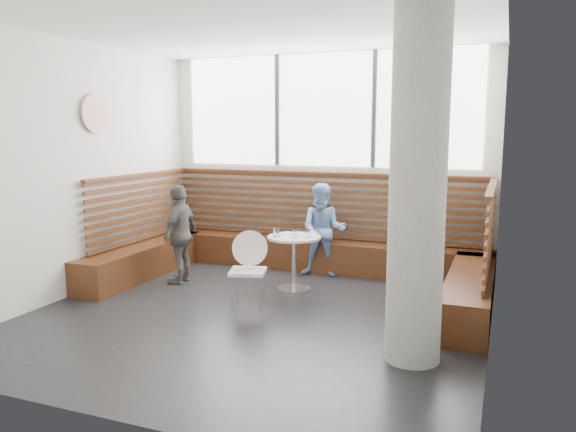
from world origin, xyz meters
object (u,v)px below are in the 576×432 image
at_px(cafe_chair, 250,263).
at_px(child_left, 180,234).
at_px(adult_man, 414,229).
at_px(child_back, 323,230).
at_px(cafe_table, 294,252).
at_px(concrete_column, 418,186).

relative_size(cafe_chair, child_left, 0.66).
distance_m(cafe_chair, child_left, 1.49).
distance_m(adult_man, child_left, 3.12).
height_order(adult_man, child_left, adult_man).
distance_m(adult_man, child_back, 1.50).
height_order(child_back, child_left, child_left).
relative_size(child_back, child_left, 0.99).
bearing_deg(cafe_table, child_back, 80.16).
distance_m(concrete_column, cafe_table, 2.73).
xyz_separation_m(concrete_column, child_back, (-1.67, 2.54, -0.93)).
relative_size(adult_man, child_left, 1.29).
bearing_deg(concrete_column, adult_man, 99.17).
distance_m(cafe_table, adult_man, 1.56).
bearing_deg(concrete_column, cafe_table, 136.40).
bearing_deg(concrete_column, child_back, 123.42).
bearing_deg(adult_man, concrete_column, 170.33).
height_order(cafe_chair, child_left, child_left).
relative_size(cafe_chair, child_back, 0.67).
relative_size(concrete_column, cafe_chair, 3.58).
bearing_deg(adult_man, child_back, 47.61).
height_order(concrete_column, adult_man, concrete_column).
height_order(cafe_table, child_left, child_left).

